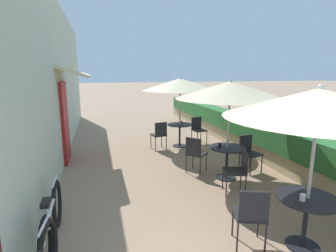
{
  "coord_description": "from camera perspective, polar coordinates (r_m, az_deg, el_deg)",
  "views": [
    {
      "loc": [
        -1.54,
        -1.18,
        2.34
      ],
      "look_at": [
        0.15,
        5.08,
        1.0
      ],
      "focal_mm": 28.0,
      "sensor_mm": 36.0,
      "label": 1
    }
  ],
  "objects": [
    {
      "name": "patio_table_near",
      "position": [
        4.08,
        27.89,
        -16.05
      ],
      "size": [
        0.79,
        0.79,
        0.72
      ],
      "color": "black",
      "rests_on": "ground_plane"
    },
    {
      "name": "cafe_chair_near_right",
      "position": [
        3.79,
        17.62,
        -17.59
      ],
      "size": [
        0.51,
        0.51,
        0.87
      ],
      "rotation": [
        0.0,
        0.0,
        12.23
      ],
      "color": "#232328",
      "rests_on": "ground_plane"
    },
    {
      "name": "bicycle_second",
      "position": [
        4.05,
        -23.93,
        -18.41
      ],
      "size": [
        0.11,
        1.8,
        0.82
      ],
      "rotation": [
        0.0,
        0.0,
        0.02
      ],
      "color": "black",
      "rests_on": "ground_plane"
    },
    {
      "name": "cafe_chair_mid_right",
      "position": [
        6.51,
        17.16,
        -5.11
      ],
      "size": [
        0.48,
        0.48,
        0.87
      ],
      "rotation": [
        0.0,
        0.0,
        9.66
      ],
      "color": "#232328",
      "rests_on": "ground_plane"
    },
    {
      "name": "cafe_chair_mid_back",
      "position": [
        6.15,
        5.95,
        -5.61
      ],
      "size": [
        0.57,
        0.57,
        0.87
      ],
      "rotation": [
        0.0,
        0.0,
        11.76
      ],
      "color": "#232328",
      "rests_on": "ground_plane"
    },
    {
      "name": "patio_table_mid",
      "position": [
        5.96,
        12.72,
        -6.28
      ],
      "size": [
        0.79,
        0.79,
        0.72
      ],
      "color": "black",
      "rests_on": "ground_plane"
    },
    {
      "name": "cafe_chair_mid_left",
      "position": [
        5.3,
        15.11,
        -8.83
      ],
      "size": [
        0.5,
        0.5,
        0.87
      ],
      "rotation": [
        0.0,
        0.0,
        7.57
      ],
      "color": "#232328",
      "rests_on": "ground_plane"
    },
    {
      "name": "patio_umbrella_near",
      "position": [
        3.68,
        30.01,
        4.33
      ],
      "size": [
        2.31,
        2.31,
        2.2
      ],
      "color": "#B7B7BC",
      "rests_on": "ground_plane"
    },
    {
      "name": "cafe_facade_wall",
      "position": [
        7.79,
        -22.79,
        8.95
      ],
      "size": [
        0.98,
        13.36,
        4.2
      ],
      "color": "#B2C1AD",
      "rests_on": "ground_plane"
    },
    {
      "name": "patio_table_far",
      "position": [
        8.32,
        2.56,
        -0.9
      ],
      "size": [
        0.79,
        0.79,
        0.72
      ],
      "color": "black",
      "rests_on": "ground_plane"
    },
    {
      "name": "patio_umbrella_mid",
      "position": [
        5.69,
        13.37,
        7.62
      ],
      "size": [
        2.31,
        2.31,
        2.2
      ],
      "color": "#B7B7BC",
      "rests_on": "ground_plane"
    },
    {
      "name": "patio_umbrella_far",
      "position": [
        8.13,
        2.66,
        9.03
      ],
      "size": [
        2.31,
        2.31,
        2.2
      ],
      "color": "#B7B7BC",
      "rests_on": "ground_plane"
    },
    {
      "name": "coffee_cup_far",
      "position": [
        8.35,
        3.02,
        0.8
      ],
      "size": [
        0.07,
        0.07,
        0.09
      ],
      "color": "#B73D3D",
      "rests_on": "patio_table_far"
    },
    {
      "name": "coffee_cup_mid",
      "position": [
        5.89,
        11.22,
        -4.04
      ],
      "size": [
        0.07,
        0.07,
        0.09
      ],
      "color": "#232328",
      "rests_on": "patio_table_mid"
    },
    {
      "name": "cafe_chair_far_right",
      "position": [
        8.76,
        6.57,
        -0.42
      ],
      "size": [
        0.47,
        0.47,
        0.87
      ],
      "rotation": [
        0.0,
        0.0,
        9.61
      ],
      "color": "#232328",
      "rests_on": "ground_plane"
    },
    {
      "name": "cafe_chair_far_left",
      "position": [
        7.94,
        -1.85,
        -1.6
      ],
      "size": [
        0.47,
        0.47,
        0.87
      ],
      "rotation": [
        0.0,
        0.0,
        6.47
      ],
      "color": "#232328",
      "rests_on": "ground_plane"
    },
    {
      "name": "planter_hedge",
      "position": [
        9.04,
        13.56,
        -0.16
      ],
      "size": [
        0.6,
        12.36,
        1.01
      ],
      "color": "tan",
      "rests_on": "ground_plane"
    },
    {
      "name": "coffee_cup_near",
      "position": [
        3.87,
        27.25,
        -13.66
      ],
      "size": [
        0.07,
        0.07,
        0.09
      ],
      "color": "white",
      "rests_on": "patio_table_near"
    }
  ]
}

